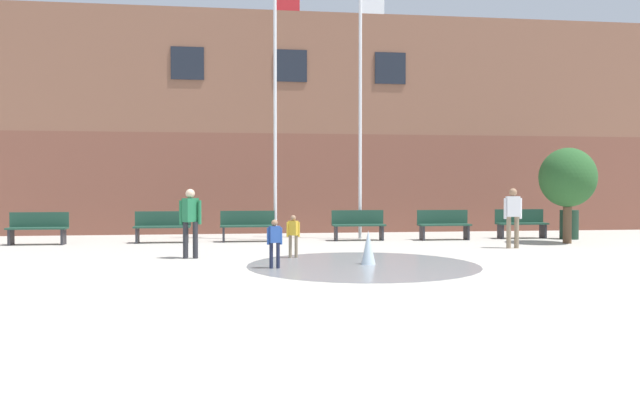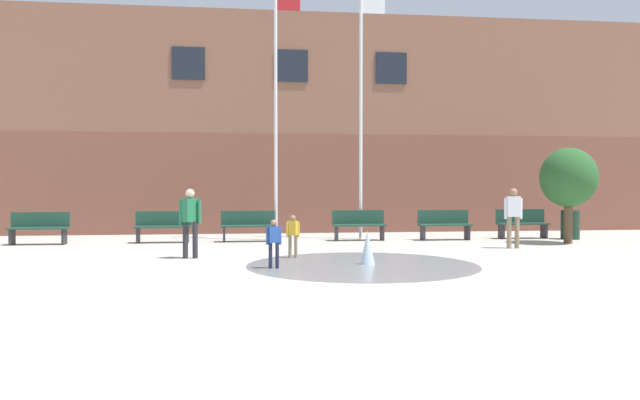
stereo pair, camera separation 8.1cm
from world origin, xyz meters
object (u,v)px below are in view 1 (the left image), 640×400
at_px(park_bench_left_of_flagpoles, 163,226).
at_px(child_running, 275,240).
at_px(child_with_pink_shirt, 293,233).
at_px(park_bench_near_trashcan, 521,223).
at_px(park_bench_center, 358,225).
at_px(flagpole_right, 361,105).
at_px(flagpole_left, 276,103).
at_px(street_tree_near_building, 568,178).
at_px(park_bench_under_left_flagpole, 248,225).
at_px(park_bench_far_left, 38,228).
at_px(park_bench_under_right_flagpole, 444,224).
at_px(adult_near_bench, 190,218).
at_px(trash_can, 569,225).
at_px(adult_watching, 513,213).

distance_m(park_bench_left_of_flagpoles, child_running, 6.64).
xyz_separation_m(child_running, child_with_pink_shirt, (0.53, 1.77, 0.00)).
bearing_deg(park_bench_near_trashcan, child_running, -143.25).
bearing_deg(park_bench_center, flagpole_right, 69.73).
height_order(flagpole_left, street_tree_near_building, flagpole_left).
distance_m(park_bench_under_left_flagpole, child_with_pink_shirt, 4.36).
xyz_separation_m(park_bench_far_left, park_bench_center, (9.19, 0.17, 0.00)).
xyz_separation_m(park_bench_under_right_flagpole, adult_near_bench, (-7.31, -3.87, 0.45)).
bearing_deg(park_bench_far_left, flagpole_right, 3.92).
distance_m(park_bench_center, park_bench_under_right_flagpole, 2.62).
xyz_separation_m(park_bench_near_trashcan, trash_can, (1.36, -0.44, -0.03)).
height_order(park_bench_center, street_tree_near_building, street_tree_near_building).
height_order(park_bench_far_left, flagpole_right, flagpole_right).
bearing_deg(park_bench_under_left_flagpole, park_bench_left_of_flagpoles, -179.02).
relative_size(adult_watching, trash_can, 1.77).
distance_m(park_bench_under_left_flagpole, trash_can, 9.91).
bearing_deg(trash_can, flagpole_right, 172.29).
bearing_deg(child_running, trash_can, 11.56).
bearing_deg(child_running, park_bench_center, 45.27).
xyz_separation_m(park_bench_far_left, flagpole_right, (9.36, 0.64, 3.67)).
relative_size(park_bench_under_right_flagpole, park_bench_near_trashcan, 1.00).
distance_m(park_bench_near_trashcan, child_with_pink_shirt, 8.68).
bearing_deg(adult_watching, flagpole_left, -19.35).
distance_m(park_bench_under_left_flagpole, street_tree_near_building, 9.37).
height_order(child_running, street_tree_near_building, street_tree_near_building).
distance_m(adult_near_bench, adult_watching, 8.39).
xyz_separation_m(park_bench_under_left_flagpole, park_bench_center, (3.33, -0.02, 0.00)).
bearing_deg(child_running, park_bench_under_right_flagpole, 27.55).
xyz_separation_m(flagpole_right, trash_can, (6.40, -0.87, -3.70)).
distance_m(park_bench_left_of_flagpoles, park_bench_near_trashcan, 10.99).
height_order(park_bench_near_trashcan, child_running, child_running).
bearing_deg(park_bench_far_left, park_bench_under_right_flagpole, -0.01).
height_order(park_bench_far_left, park_bench_near_trashcan, same).
distance_m(park_bench_far_left, trash_can, 15.76).
bearing_deg(street_tree_near_building, flagpole_left, 165.02).
distance_m(park_bench_near_trashcan, adult_watching, 3.32).
relative_size(flagpole_right, trash_can, 8.68).
bearing_deg(adult_watching, park_bench_near_trashcan, -109.86).
bearing_deg(child_with_pink_shirt, adult_watching, 47.92).
distance_m(park_bench_near_trashcan, adult_near_bench, 10.72).
xyz_separation_m(park_bench_center, adult_near_bench, (-4.69, -4.04, 0.45)).
relative_size(park_bench_left_of_flagpoles, flagpole_right, 0.20).
height_order(park_bench_under_left_flagpole, child_running, child_running).
bearing_deg(child_with_pink_shirt, park_bench_far_left, -175.93).
distance_m(flagpole_right, street_tree_near_building, 6.42).
height_order(adult_near_bench, trash_can, adult_near_bench).
bearing_deg(park_bench_center, park_bench_near_trashcan, 0.51).
bearing_deg(adult_watching, flagpole_right, -34.62).
xyz_separation_m(adult_near_bench, street_tree_near_building, (10.45, 2.31, 0.94)).
bearing_deg(child_running, adult_near_bench, 113.83).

